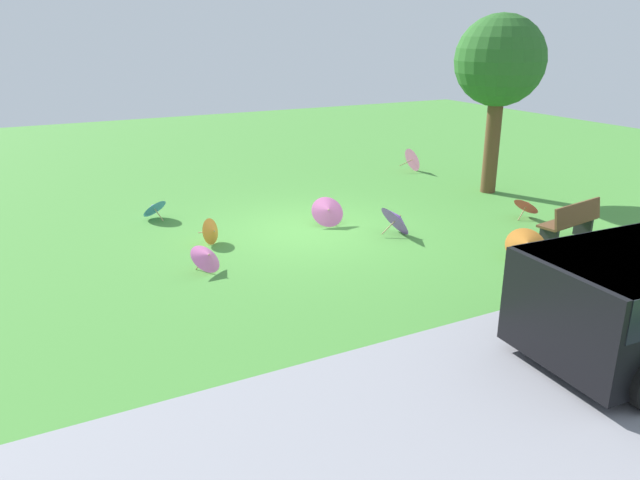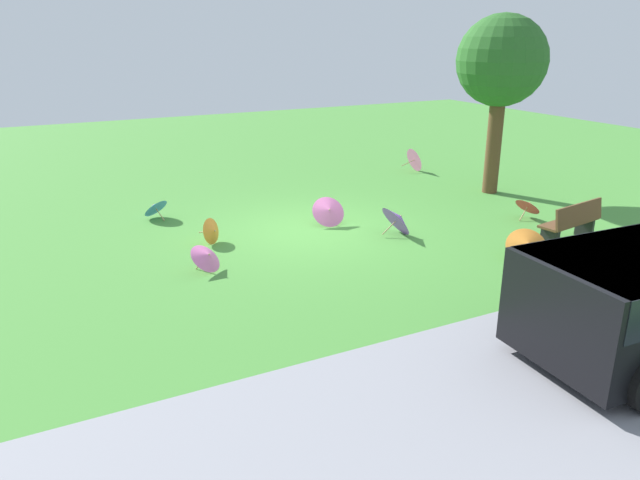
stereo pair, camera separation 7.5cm
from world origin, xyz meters
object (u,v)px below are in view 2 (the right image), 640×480
at_px(parasol_red_0, 528,205).
at_px(parasol_pink_2, 416,159).
at_px(park_bench, 572,222).
at_px(parasol_pink_1, 207,257).
at_px(parasol_orange_1, 527,245).
at_px(parasol_orange_2, 213,231).
at_px(parasol_pink_0, 329,211).
at_px(parasol_blue_0, 155,207).
at_px(parasol_purple_0, 398,219).
at_px(shade_tree, 501,63).

height_order(parasol_red_0, parasol_pink_2, parasol_pink_2).
height_order(park_bench, parasol_pink_1, park_bench).
xyz_separation_m(parasol_orange_1, parasol_pink_2, (-2.82, -7.56, 0.04)).
xyz_separation_m(parasol_orange_2, parasol_pink_1, (0.57, 1.44, 0.01)).
bearing_deg(parasol_pink_1, parasol_orange_2, -111.51).
relative_size(parasol_pink_0, parasol_pink_2, 1.07).
bearing_deg(parasol_blue_0, parasol_red_0, 152.90).
xyz_separation_m(parasol_red_0, parasol_pink_2, (-0.67, -5.46, 0.04)).
height_order(parasol_red_0, parasol_orange_1, parasol_orange_1).
bearing_deg(parasol_blue_0, parasol_pink_2, -170.69).
xyz_separation_m(parasol_orange_2, parasol_pink_2, (-7.90, -3.76, 0.10)).
height_order(parasol_blue_0, parasol_pink_2, parasol_pink_2).
bearing_deg(parasol_purple_0, park_bench, 144.12).
bearing_deg(parasol_pink_1, parasol_orange_1, 157.35).
relative_size(parasol_purple_0, parasol_pink_1, 0.97).
xyz_separation_m(park_bench, parasol_orange_1, (1.65, 0.39, -0.12)).
bearing_deg(parasol_orange_1, shade_tree, -124.82).
relative_size(parasol_blue_0, parasol_orange_2, 1.37).
relative_size(parasol_red_0, parasol_orange_1, 0.68).
bearing_deg(parasol_pink_1, parasol_pink_2, -148.45).
height_order(shade_tree, parasol_red_0, shade_tree).
height_order(parasol_red_0, parasol_orange_2, parasol_red_0).
distance_m(parasol_orange_1, parasol_orange_2, 6.35).
distance_m(park_bench, parasol_pink_0, 5.24).
bearing_deg(shade_tree, parasol_blue_0, -10.89).
bearing_deg(parasol_purple_0, parasol_blue_0, -39.01).
distance_m(parasol_red_0, parasol_blue_0, 8.90).
xyz_separation_m(shade_tree, parasol_purple_0, (4.38, 1.93, -3.08)).
bearing_deg(parasol_pink_0, parasol_blue_0, -33.97).
distance_m(park_bench, parasol_blue_0, 9.40).
xyz_separation_m(parasol_blue_0, parasol_pink_1, (-0.12, 3.79, -0.00)).
bearing_deg(parasol_orange_2, parasol_pink_0, -179.57).
distance_m(parasol_pink_0, parasol_orange_2, 2.77).
distance_m(parasol_pink_0, parasol_pink_1, 3.65).
relative_size(parasol_orange_2, parasol_pink_1, 0.69).
distance_m(parasol_red_0, parasol_pink_1, 7.81).
xyz_separation_m(shade_tree, parasol_orange_1, (3.09, 4.45, -3.11)).
bearing_deg(parasol_orange_1, park_bench, -166.58).
bearing_deg(park_bench, parasol_pink_2, -99.23).
bearing_deg(parasol_pink_2, park_bench, 80.77).
height_order(parasol_orange_1, parasol_purple_0, parasol_purple_0).
xyz_separation_m(shade_tree, parasol_pink_0, (5.41, 0.62, -3.11)).
relative_size(parasol_orange_2, parasol_pink_2, 0.73).
xyz_separation_m(park_bench, parasol_pink_0, (3.97, -3.43, -0.12)).
bearing_deg(parasol_red_0, park_bench, 73.69).
relative_size(parasol_orange_1, parasol_purple_0, 1.27).
bearing_deg(parasol_red_0, parasol_pink_2, -96.95).
distance_m(shade_tree, parasol_orange_1, 6.24).
relative_size(parasol_red_0, parasol_pink_0, 0.84).
relative_size(park_bench, parasol_orange_2, 2.91).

